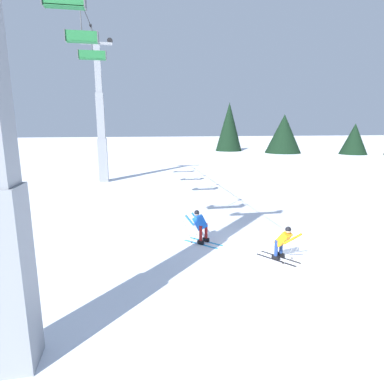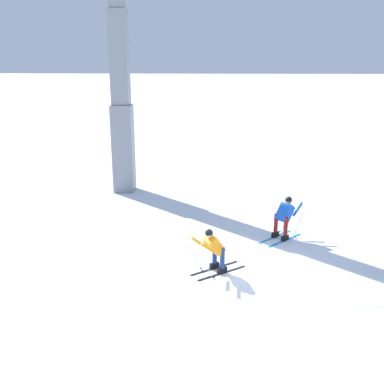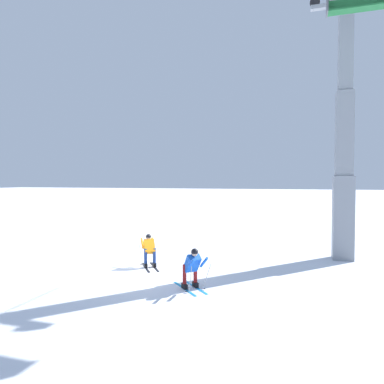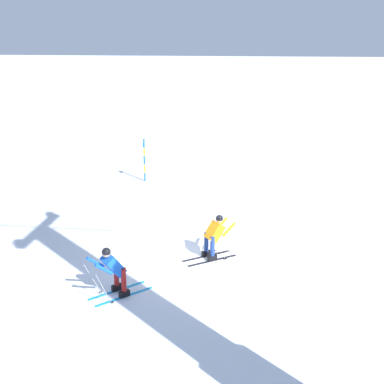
# 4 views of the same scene
# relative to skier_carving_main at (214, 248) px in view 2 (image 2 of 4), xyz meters

# --- Properties ---
(ground_plane) EXTENTS (260.00, 260.00, 0.00)m
(ground_plane) POSITION_rel_skier_carving_main_xyz_m (0.88, -0.28, -0.75)
(ground_plane) COLOR white
(skier_carving_main) EXTENTS (1.64, 1.39, 1.45)m
(skier_carving_main) POSITION_rel_skier_carving_main_xyz_m (0.00, 0.00, 0.00)
(skier_carving_main) COLOR black
(skier_carving_main) RESTS_ON ground_plane
(lift_tower_near) EXTENTS (0.88, 3.07, 11.86)m
(lift_tower_near) POSITION_rel_skier_carving_main_xyz_m (-3.83, 7.81, 4.15)
(lift_tower_near) COLOR gray
(lift_tower_near) RESTS_ON ground_plane
(skier_distant_uphill) EXTENTS (1.60, 1.56, 1.52)m
(skier_distant_uphill) POSITION_rel_skier_carving_main_xyz_m (2.35, 2.60, 0.04)
(skier_distant_uphill) COLOR #198CCC
(skier_distant_uphill) RESTS_ON ground_plane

